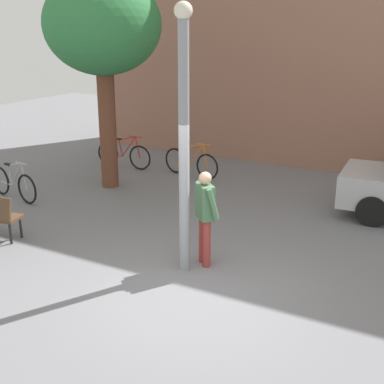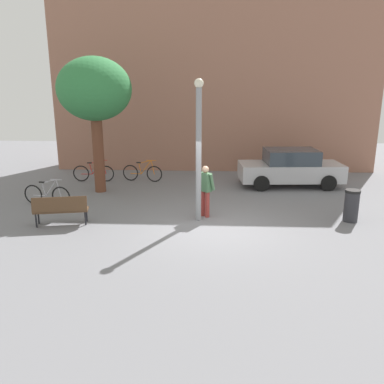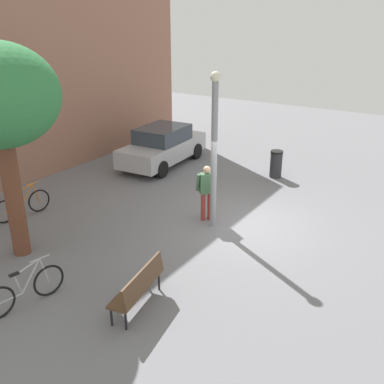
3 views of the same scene
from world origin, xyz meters
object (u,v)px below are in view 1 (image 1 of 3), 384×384
Objects in this scene: lamppost at (184,133)px; bicycle_orange at (191,163)px; person_by_lamppost at (205,212)px; bicycle_red at (124,155)px; bicycle_silver at (14,184)px; plaza_tree at (103,27)px.

bicycle_orange is at bearing 117.62° from lamppost.
person_by_lamppost is at bearing -58.77° from bicycle_orange.
bicycle_red is 3.64m from bicycle_silver.
person_by_lamppost is 0.92× the size of bicycle_red.
person_by_lamppost is at bearing -42.41° from bicycle_red.
bicycle_orange is at bearing 121.23° from person_by_lamppost.
lamppost is 2.42× the size of bicycle_silver.
bicycle_red is at bearing 137.59° from person_by_lamppost.
plaza_tree is 4.25m from bicycle_silver.
lamppost reaches higher than bicycle_silver.
bicycle_silver is 1.00× the size of bicycle_orange.
bicycle_red and bicycle_orange have the same top height.
person_by_lamppost is at bearing -9.75° from bicycle_silver.
lamppost is 1.45m from person_by_lamppost.
person_by_lamppost reaches higher than bicycle_orange.
bicycle_silver is (-0.62, -3.59, 0.00)m from bicycle_red.
plaza_tree is (-4.03, 3.25, 1.55)m from lamppost.
lamppost is 2.41× the size of bicycle_orange.
plaza_tree is at bearing 145.58° from person_by_lamppost.
bicycle_orange is (2.76, 3.73, -0.00)m from bicycle_silver.
bicycle_silver is (-1.36, -1.94, -3.53)m from plaza_tree.
bicycle_silver is at bearing -125.03° from plaza_tree.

